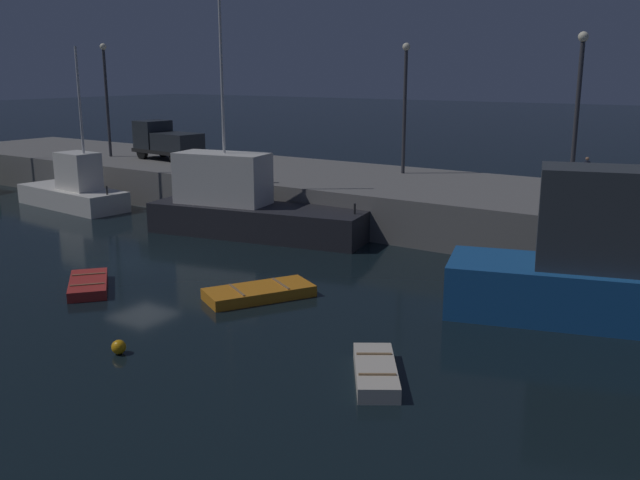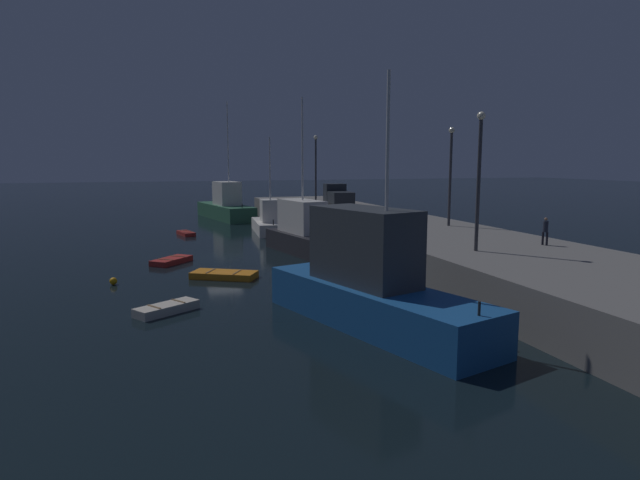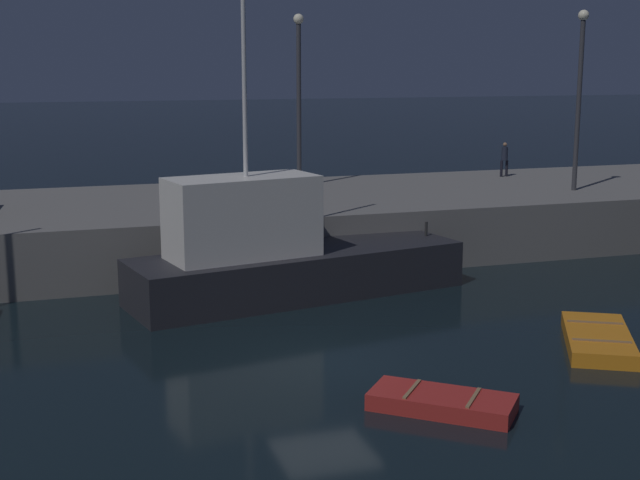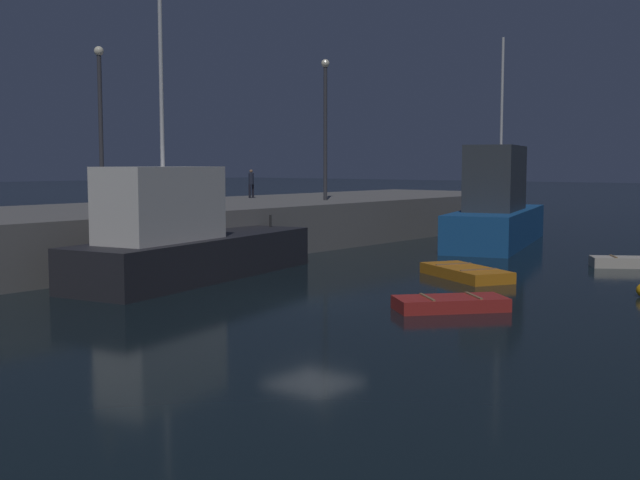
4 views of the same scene
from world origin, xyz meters
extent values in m
plane|color=black|center=(0.00, 0.00, 0.00)|extent=(320.00, 320.00, 0.00)
cube|color=slate|center=(0.00, 13.79, 1.11)|extent=(64.86, 10.50, 2.22)
cube|color=#195193|center=(19.24, 3.74, 0.90)|extent=(12.43, 6.51, 1.80)
cube|color=#33383D|center=(18.59, 3.54, 3.43)|extent=(5.55, 3.69, 3.25)
cylinder|color=silver|center=(19.91, 3.94, 7.82)|extent=(0.14, 0.14, 5.53)
cylinder|color=#262626|center=(24.53, 5.34, 2.05)|extent=(0.10, 0.10, 0.50)
cube|color=#232328|center=(1.25, 6.57, 0.76)|extent=(11.46, 5.16, 1.51)
cube|color=silver|center=(-0.67, 6.19, 2.78)|extent=(4.96, 2.94, 2.53)
cylinder|color=silver|center=(-0.53, 6.22, 7.94)|extent=(0.14, 0.14, 7.79)
cylinder|color=#262626|center=(6.24, 7.55, 1.76)|extent=(0.10, 0.10, 0.50)
cube|color=beige|center=(14.32, -4.65, 0.21)|extent=(2.57, 3.13, 0.42)
cube|color=olive|center=(13.95, -4.09, 0.44)|extent=(0.85, 0.60, 0.04)
cube|color=#B22823|center=(1.47, -3.85, 0.19)|extent=(3.27, 3.05, 0.38)
cube|color=olive|center=(1.99, -4.30, 0.40)|extent=(0.84, 0.98, 0.04)
cube|color=olive|center=(0.94, -3.41, 0.40)|extent=(0.84, 0.98, 0.04)
cube|color=orange|center=(7.42, -1.03, 0.20)|extent=(3.33, 4.19, 0.40)
cube|color=olive|center=(7.84, -0.29, 0.42)|extent=(1.35, 0.80, 0.04)
cube|color=olive|center=(7.01, -1.77, 0.42)|extent=(1.35, 0.80, 0.04)
cylinder|color=#38383D|center=(4.19, 16.31, 5.67)|extent=(0.20, 0.20, 6.91)
sphere|color=#F9EFCC|center=(4.19, 16.31, 9.30)|extent=(0.44, 0.44, 0.44)
cylinder|color=#38383D|center=(14.89, 11.59, 5.72)|extent=(0.20, 0.20, 7.00)
sphere|color=#F9EFCC|center=(14.89, 11.59, 9.39)|extent=(0.44, 0.44, 0.44)
cylinder|color=black|center=(14.19, 16.53, 2.60)|extent=(0.13, 0.13, 0.77)
cylinder|color=black|center=(14.49, 16.57, 2.60)|extent=(0.13, 0.13, 0.77)
cylinder|color=#1E2333|center=(14.34, 16.55, 3.30)|extent=(0.33, 0.33, 0.63)
sphere|color=#8C664C|center=(14.34, 16.55, 3.73)|extent=(0.19, 0.19, 0.19)
cylinder|color=black|center=(-0.10, 9.13, 2.52)|extent=(0.28, 0.28, 0.60)
camera|label=1|loc=(22.76, -19.79, 8.03)|focal=39.23mm
camera|label=2|loc=(40.08, -5.35, 7.03)|focal=30.58mm
camera|label=3|loc=(-6.75, -20.61, 7.52)|focal=50.01mm
camera|label=4|loc=(-18.17, -15.18, 4.13)|focal=44.82mm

